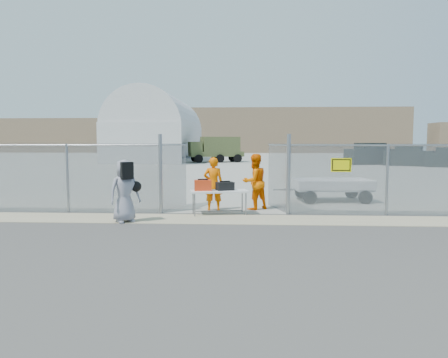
# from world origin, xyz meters

# --- Properties ---
(ground) EXTENTS (160.00, 160.00, 0.00)m
(ground) POSITION_xyz_m (0.00, 0.00, 0.00)
(ground) COLOR #3E3C3C
(tarmac_inside) EXTENTS (160.00, 80.00, 0.01)m
(tarmac_inside) POSITION_xyz_m (0.00, 42.00, 0.01)
(tarmac_inside) COLOR #9D9C90
(tarmac_inside) RESTS_ON ground
(dirt_strip) EXTENTS (44.00, 1.60, 0.01)m
(dirt_strip) POSITION_xyz_m (0.00, 1.00, 0.01)
(dirt_strip) COLOR tan
(dirt_strip) RESTS_ON ground
(distant_hills) EXTENTS (140.00, 6.00, 9.00)m
(distant_hills) POSITION_xyz_m (5.00, 78.00, 4.50)
(distant_hills) COLOR #7F684F
(distant_hills) RESTS_ON ground
(chain_link_fence) EXTENTS (40.00, 0.20, 2.20)m
(chain_link_fence) POSITION_xyz_m (0.00, 2.00, 1.10)
(chain_link_fence) COLOR gray
(chain_link_fence) RESTS_ON ground
(quonset_hangar) EXTENTS (9.00, 18.00, 8.00)m
(quonset_hangar) POSITION_xyz_m (-10.00, 40.00, 4.00)
(quonset_hangar) COLOR silver
(quonset_hangar) RESTS_ON ground
(folding_table) EXTENTS (1.89, 1.09, 0.75)m
(folding_table) POSITION_xyz_m (-0.14, 1.87, 0.38)
(folding_table) COLOR white
(folding_table) RESTS_ON ground
(orange_bag) EXTENTS (0.57, 0.42, 0.32)m
(orange_bag) POSITION_xyz_m (-0.65, 1.86, 0.91)
(orange_bag) COLOR red
(orange_bag) RESTS_ON folding_table
(black_duffel) EXTENTS (0.61, 0.50, 0.26)m
(black_duffel) POSITION_xyz_m (0.03, 1.94, 0.88)
(black_duffel) COLOR black
(black_duffel) RESTS_ON folding_table
(security_worker_left) EXTENTS (0.64, 0.43, 1.76)m
(security_worker_left) POSITION_xyz_m (-0.39, 2.66, 0.88)
(security_worker_left) COLOR #FA6900
(security_worker_left) RESTS_ON ground
(security_worker_right) EXTENTS (1.15, 1.10, 1.86)m
(security_worker_right) POSITION_xyz_m (0.96, 2.93, 0.93)
(security_worker_right) COLOR #FA6900
(security_worker_right) RESTS_ON ground
(visitor) EXTENTS (1.03, 0.97, 1.77)m
(visitor) POSITION_xyz_m (-2.70, 0.42, 0.88)
(visitor) COLOR gray
(visitor) RESTS_ON ground
(utility_trailer) EXTENTS (3.83, 2.18, 0.90)m
(utility_trailer) POSITION_xyz_m (3.93, 5.13, 0.45)
(utility_trailer) COLOR white
(utility_trailer) RESTS_ON ground
(military_truck) EXTENTS (6.22, 3.79, 2.79)m
(military_truck) POSITION_xyz_m (-2.80, 36.26, 1.39)
(military_truck) COLOR #515D31
(military_truck) RESTS_ON ground
(parked_vehicle_near) EXTENTS (5.00, 3.28, 2.08)m
(parked_vehicle_near) POSITION_xyz_m (12.78, 32.53, 1.04)
(parked_vehicle_near) COLOR black
(parked_vehicle_near) RESTS_ON ground
(parked_vehicle_mid) EXTENTS (4.66, 3.67, 1.92)m
(parked_vehicle_mid) POSITION_xyz_m (15.73, 30.15, 0.96)
(parked_vehicle_mid) COLOR black
(parked_vehicle_mid) RESTS_ON ground
(parked_vehicle_far) EXTENTS (4.13, 2.87, 1.71)m
(parked_vehicle_far) POSITION_xyz_m (18.41, 28.12, 0.85)
(parked_vehicle_far) COLOR black
(parked_vehicle_far) RESTS_ON ground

